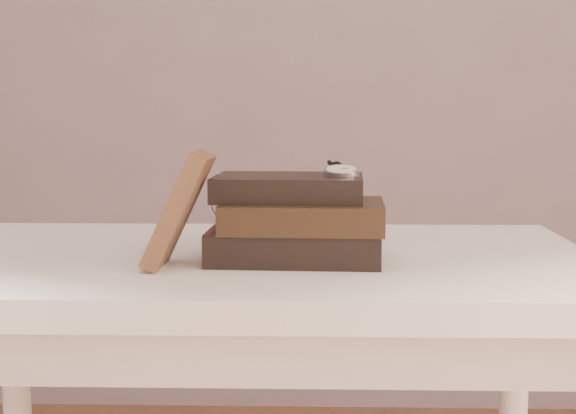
{
  "coord_description": "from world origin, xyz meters",
  "views": [
    {
      "loc": [
        0.09,
        -0.88,
        0.97
      ],
      "look_at": [
        0.05,
        0.3,
        0.82
      ],
      "focal_mm": 52.97,
      "sensor_mm": 36.0,
      "label": 1
    }
  ],
  "objects": [
    {
      "name": "pocket_watch",
      "position": [
        0.13,
        0.29,
        0.88
      ],
      "size": [
        0.05,
        0.15,
        0.02
      ],
      "color": "silver",
      "rests_on": "book_stack"
    },
    {
      "name": "eyeglasses",
      "position": [
        -0.02,
        0.39,
        0.82
      ],
      "size": [
        0.1,
        0.12,
        0.05
      ],
      "color": "silver",
      "rests_on": "book_stack"
    },
    {
      "name": "table",
      "position": [
        0.0,
        0.35,
        0.66
      ],
      "size": [
        1.0,
        0.6,
        0.75
      ],
      "color": "white",
      "rests_on": "ground"
    },
    {
      "name": "book_stack",
      "position": [
        0.06,
        0.3,
        0.81
      ],
      "size": [
        0.25,
        0.18,
        0.12
      ],
      "color": "black",
      "rests_on": "table"
    },
    {
      "name": "journal",
      "position": [
        -0.09,
        0.24,
        0.83
      ],
      "size": [
        0.09,
        0.1,
        0.16
      ],
      "primitive_type": "cube",
      "rotation": [
        0.0,
        0.44,
        -0.02
      ],
      "color": "#482C1B",
      "rests_on": "table"
    }
  ]
}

